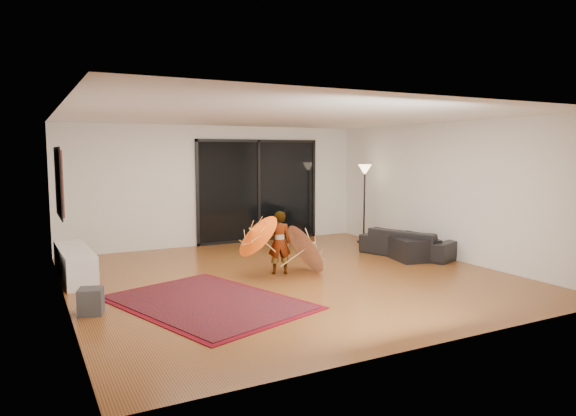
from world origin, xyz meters
TOP-DOWN VIEW (x-y plane):
  - floor at (0.00, 0.00)m, footprint 7.00×7.00m
  - ceiling at (0.00, 0.00)m, footprint 7.00×7.00m
  - wall_back at (0.00, 3.50)m, footprint 7.00×0.00m
  - wall_front at (0.00, -3.50)m, footprint 7.00×0.00m
  - wall_left at (-3.50, 0.00)m, footprint 0.00×7.00m
  - wall_right at (3.50, 0.00)m, footprint 0.00×7.00m
  - sliding_door at (1.00, 3.47)m, footprint 3.06×0.07m
  - painting at (-3.46, 1.00)m, footprint 0.04×1.28m
  - media_console at (-3.25, 1.51)m, footprint 0.53×1.87m
  - speaker at (-3.25, -0.61)m, footprint 0.37×0.37m
  - persian_rug at (-1.73, -0.83)m, footprint 2.78×3.28m
  - sofa at (2.95, 0.42)m, footprint 1.36×2.03m
  - ottoman at (2.80, 0.05)m, footprint 0.90×0.90m
  - floor_lamp at (3.10, 2.13)m, footprint 0.31×0.31m
  - child at (-0.06, 0.25)m, footprint 0.46×0.38m
  - parasol_orange at (-0.61, 0.20)m, footprint 0.71×0.86m
  - parasol_white at (0.54, 0.10)m, footprint 0.63×0.97m

SIDE VIEW (x-z plane):
  - floor at x=0.00m, z-range 0.00..0.00m
  - persian_rug at x=-1.73m, z-range 0.00..0.02m
  - speaker at x=-3.25m, z-range 0.00..0.34m
  - ottoman at x=2.80m, z-range 0.00..0.43m
  - media_console at x=-3.25m, z-range 0.00..0.51m
  - sofa at x=2.95m, z-range 0.00..0.55m
  - parasol_white at x=0.54m, z-range 0.01..0.99m
  - child at x=-0.06m, z-range 0.00..1.10m
  - parasol_orange at x=-0.61m, z-range 0.29..1.18m
  - sliding_door at x=1.00m, z-range 0.00..2.40m
  - wall_back at x=0.00m, z-range -2.15..4.85m
  - wall_front at x=0.00m, z-range -2.15..4.85m
  - wall_left at x=-3.50m, z-range -2.15..4.85m
  - wall_right at x=3.50m, z-range -2.15..4.85m
  - floor_lamp at x=3.10m, z-range 0.53..2.35m
  - painting at x=-3.46m, z-range 1.11..2.19m
  - ceiling at x=0.00m, z-range 2.70..2.70m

